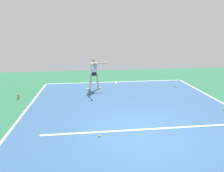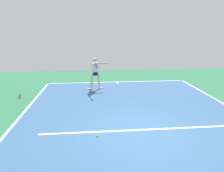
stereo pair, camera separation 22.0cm
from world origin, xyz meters
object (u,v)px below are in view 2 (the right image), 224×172
(tennis_player, at_px, (95,71))
(water_bottle, at_px, (20,96))
(tennis_ball_near_player, at_px, (97,136))
(tennis_ball_by_baseline, at_px, (177,86))

(tennis_player, distance_m, water_bottle, 4.18)
(tennis_ball_near_player, height_order, water_bottle, water_bottle)
(tennis_ball_near_player, relative_size, tennis_ball_by_baseline, 1.00)
(tennis_player, bearing_deg, tennis_ball_near_player, 75.54)
(tennis_ball_near_player, distance_m, water_bottle, 5.64)
(tennis_player, distance_m, tennis_ball_near_player, 5.54)
(tennis_ball_by_baseline, bearing_deg, water_bottle, 8.26)
(tennis_ball_near_player, bearing_deg, tennis_player, -90.24)
(water_bottle, bearing_deg, tennis_ball_by_baseline, -171.74)
(tennis_player, height_order, water_bottle, tennis_player)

